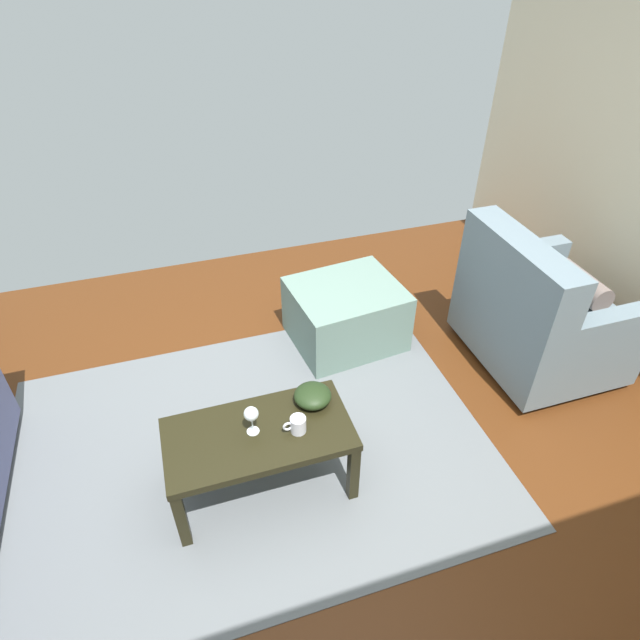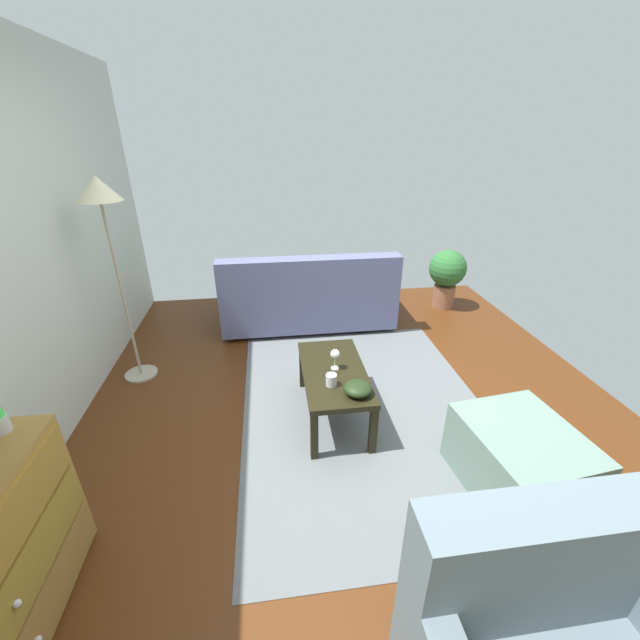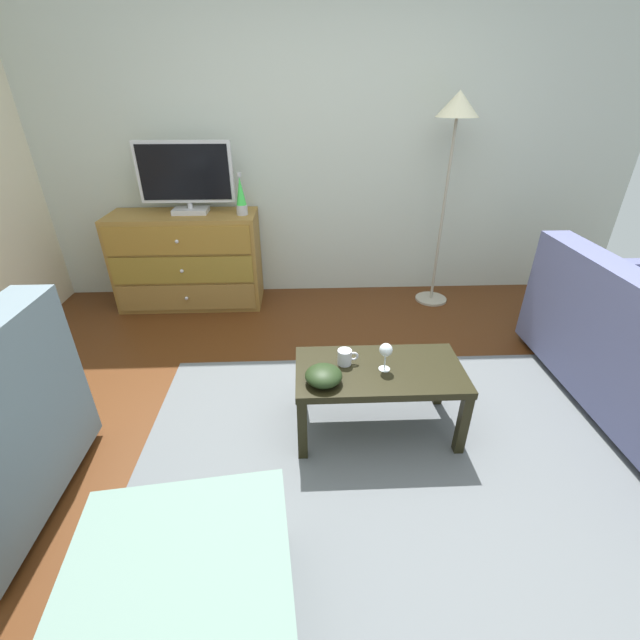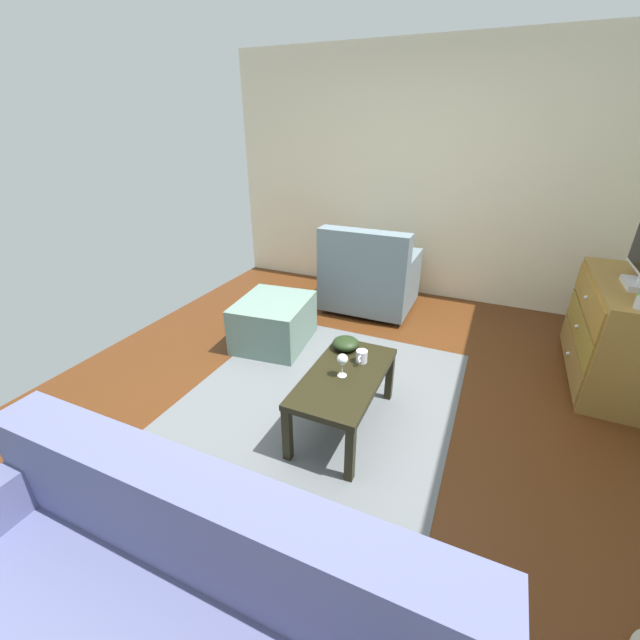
# 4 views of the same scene
# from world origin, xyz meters

# --- Properties ---
(ground_plane) EXTENTS (5.42, 4.58, 0.05)m
(ground_plane) POSITION_xyz_m (0.00, 0.00, -0.03)
(ground_plane) COLOR #4F2810
(wall_plain_left) EXTENTS (0.12, 4.58, 2.61)m
(wall_plain_left) POSITION_xyz_m (-2.47, 0.00, 1.30)
(wall_plain_left) COLOR beige
(wall_plain_left) RESTS_ON ground_plane
(area_rug) EXTENTS (2.60, 1.90, 0.01)m
(area_rug) POSITION_xyz_m (0.20, -0.20, 0.00)
(area_rug) COLOR slate
(area_rug) RESTS_ON ground_plane
(dresser) EXTENTS (1.22, 0.49, 0.81)m
(dresser) POSITION_xyz_m (-1.21, 1.74, 0.40)
(dresser) COLOR olive
(dresser) RESTS_ON ground_plane
(coffee_table) EXTENTS (0.89, 0.46, 0.41)m
(coffee_table) POSITION_xyz_m (0.18, 0.06, 0.36)
(coffee_table) COLOR black
(coffee_table) RESTS_ON ground_plane
(wine_glass) EXTENTS (0.07, 0.07, 0.16)m
(wine_glass) POSITION_xyz_m (0.21, 0.05, 0.53)
(wine_glass) COLOR silver
(wine_glass) RESTS_ON coffee_table
(mug) EXTENTS (0.11, 0.08, 0.08)m
(mug) POSITION_xyz_m (0.00, 0.11, 0.46)
(mug) COLOR silver
(mug) RESTS_ON coffee_table
(bowl_decorative) EXTENTS (0.19, 0.19, 0.08)m
(bowl_decorative) POSITION_xyz_m (-0.12, -0.05, 0.46)
(bowl_decorative) COLOR black
(bowl_decorative) RESTS_ON coffee_table
(armchair) EXTENTS (0.80, 0.92, 0.92)m
(armchair) POSITION_xyz_m (-1.70, -0.38, 0.36)
(armchair) COLOR #332319
(armchair) RESTS_ON ground_plane
(ottoman) EXTENTS (0.76, 0.67, 0.43)m
(ottoman) POSITION_xyz_m (-0.62, -0.94, 0.21)
(ottoman) COLOR slate
(ottoman) RESTS_ON ground_plane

